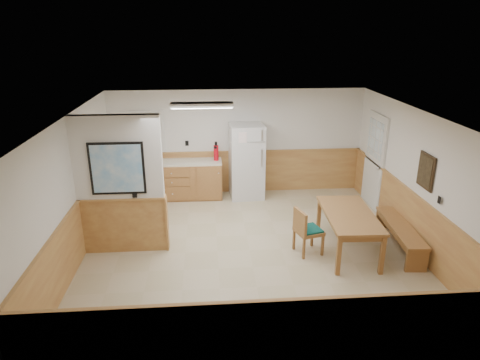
{
  "coord_description": "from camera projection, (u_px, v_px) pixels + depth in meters",
  "views": [
    {
      "loc": [
        -0.72,
        -6.89,
        3.88
      ],
      "look_at": [
        -0.14,
        0.4,
        1.23
      ],
      "focal_mm": 32.0,
      "sensor_mm": 36.0,
      "label": 1
    }
  ],
  "objects": [
    {
      "name": "ground",
      "position": [
        249.0,
        250.0,
        7.83
      ],
      "size": [
        6.0,
        6.0,
        0.0
      ],
      "primitive_type": "plane",
      "color": "tan",
      "rests_on": "ground"
    },
    {
      "name": "ceiling",
      "position": [
        251.0,
        115.0,
        6.98
      ],
      "size": [
        6.0,
        6.0,
        0.02
      ],
      "primitive_type": "cube",
      "color": "white",
      "rests_on": "back_wall"
    },
    {
      "name": "back_wall",
      "position": [
        237.0,
        142.0,
        10.22
      ],
      "size": [
        6.0,
        0.02,
        2.5
      ],
      "primitive_type": "cube",
      "color": "silver",
      "rests_on": "ground"
    },
    {
      "name": "right_wall",
      "position": [
        417.0,
        182.0,
        7.63
      ],
      "size": [
        0.02,
        6.0,
        2.5
      ],
      "primitive_type": "cube",
      "color": "silver",
      "rests_on": "ground"
    },
    {
      "name": "left_wall",
      "position": [
        73.0,
        191.0,
        7.18
      ],
      "size": [
        0.02,
        6.0,
        2.5
      ],
      "primitive_type": "cube",
      "color": "silver",
      "rests_on": "ground"
    },
    {
      "name": "wainscot_back",
      "position": [
        238.0,
        172.0,
        10.45
      ],
      "size": [
        6.0,
        0.04,
        1.0
      ],
      "primitive_type": "cube",
      "color": "tan",
      "rests_on": "ground"
    },
    {
      "name": "wainscot_right",
      "position": [
        410.0,
        220.0,
        7.88
      ],
      "size": [
        0.04,
        6.0,
        1.0
      ],
      "primitive_type": "cube",
      "color": "tan",
      "rests_on": "ground"
    },
    {
      "name": "wainscot_left",
      "position": [
        80.0,
        231.0,
        7.44
      ],
      "size": [
        0.04,
        6.0,
        1.0
      ],
      "primitive_type": "cube",
      "color": "tan",
      "rests_on": "ground"
    },
    {
      "name": "partition_wall",
      "position": [
        120.0,
        187.0,
        7.43
      ],
      "size": [
        1.5,
        0.2,
        2.5
      ],
      "color": "silver",
      "rests_on": "ground"
    },
    {
      "name": "kitchen_counter",
      "position": [
        188.0,
        179.0,
        10.1
      ],
      "size": [
        2.2,
        0.61,
        1.0
      ],
      "color": "#9F6538",
      "rests_on": "ground"
    },
    {
      "name": "exterior_door",
      "position": [
        374.0,
        161.0,
        9.47
      ],
      "size": [
        0.07,
        1.02,
        2.15
      ],
      "color": "silver",
      "rests_on": "ground"
    },
    {
      "name": "kitchen_window",
      "position": [
        148.0,
        132.0,
        9.94
      ],
      "size": [
        0.8,
        0.04,
        1.0
      ],
      "color": "silver",
      "rests_on": "back_wall"
    },
    {
      "name": "wall_painting",
      "position": [
        426.0,
        171.0,
        7.24
      ],
      "size": [
        0.04,
        0.5,
        0.6
      ],
      "color": "black",
      "rests_on": "right_wall"
    },
    {
      "name": "fluorescent_fixture",
      "position": [
        202.0,
        105.0,
        8.16
      ],
      "size": [
        1.2,
        0.3,
        0.09
      ],
      "color": "silver",
      "rests_on": "ceiling"
    },
    {
      "name": "refrigerator",
      "position": [
        247.0,
        161.0,
        10.01
      ],
      "size": [
        0.81,
        0.74,
        1.75
      ],
      "rotation": [
        0.0,
        0.0,
        0.06
      ],
      "color": "silver",
      "rests_on": "ground"
    },
    {
      "name": "dining_table",
      "position": [
        349.0,
        218.0,
        7.58
      ],
      "size": [
        0.91,
        1.71,
        0.75
      ],
      "rotation": [
        0.0,
        0.0,
        -0.05
      ],
      "color": "#966337",
      "rests_on": "ground"
    },
    {
      "name": "dining_bench",
      "position": [
        400.0,
        231.0,
        7.8
      ],
      "size": [
        0.52,
        1.77,
        0.45
      ],
      "rotation": [
        0.0,
        0.0,
        -0.08
      ],
      "color": "#966337",
      "rests_on": "ground"
    },
    {
      "name": "dining_chair",
      "position": [
        305.0,
        228.0,
        7.57
      ],
      "size": [
        0.69,
        0.55,
        0.85
      ],
      "rotation": [
        0.0,
        0.0,
        0.28
      ],
      "color": "#966337",
      "rests_on": "ground"
    },
    {
      "name": "fire_extinguisher",
      "position": [
        216.0,
        152.0,
        9.95
      ],
      "size": [
        0.13,
        0.13,
        0.44
      ],
      "rotation": [
        0.0,
        0.0,
        0.24
      ],
      "color": "red",
      "rests_on": "kitchen_counter"
    },
    {
      "name": "soap_bottle",
      "position": [
        146.0,
        157.0,
        9.88
      ],
      "size": [
        0.07,
        0.07,
        0.22
      ],
      "primitive_type": "cylinder",
      "rotation": [
        0.0,
        0.0,
        -0.02
      ],
      "color": "#188426",
      "rests_on": "kitchen_counter"
    }
  ]
}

